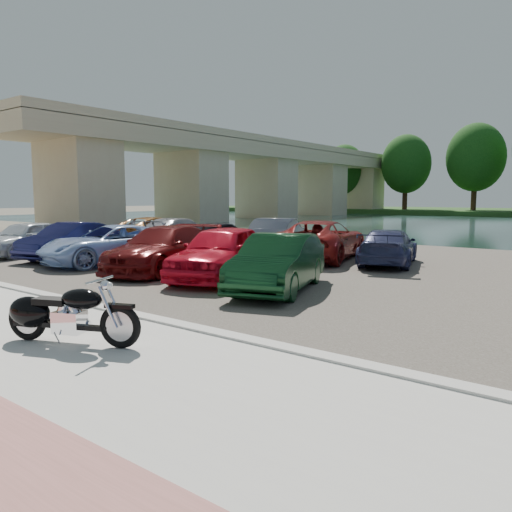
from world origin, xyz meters
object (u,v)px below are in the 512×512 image
Objects in this scene: car_0 at (25,238)px; car_1 at (70,241)px; motorcycle at (60,314)px; car_2 at (112,245)px.

car_1 is at bearing -7.05° from car_0.
car_1 reaches higher than motorcycle.
motorcycle is at bearing -29.69° from car_2.
car_2 is at bearing -13.07° from car_1.
car_2 is (-7.51, 6.47, 0.16)m from motorcycle.
car_0 is at bearing -163.23° from car_2.
motorcycle is at bearing -47.17° from car_1.
motorcycle is 0.45× the size of car_2.
motorcycle is 11.87m from car_1.
motorcycle is 0.54× the size of car_0.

